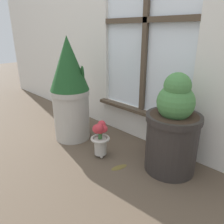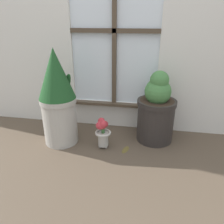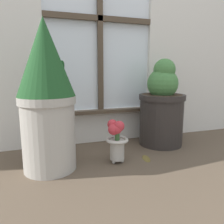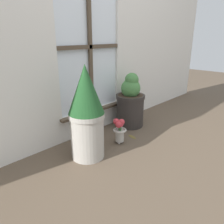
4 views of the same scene
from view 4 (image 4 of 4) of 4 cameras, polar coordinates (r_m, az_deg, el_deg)
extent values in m
plane|color=brown|center=(2.05, 4.27, -8.62)|extent=(10.00, 10.00, 0.00)
cube|color=silver|center=(3.17, 13.36, 24.20)|extent=(1.83, 0.05, 2.50)
cube|color=silver|center=(2.32, -5.37, -1.93)|extent=(0.75, 0.05, 0.24)
cube|color=white|center=(2.17, -6.23, 16.61)|extent=(0.75, 0.02, 1.24)
cube|color=#4C3D2D|center=(2.15, -5.73, 16.60)|extent=(0.04, 0.02, 1.24)
cube|color=#4C3D2D|center=(2.15, -5.73, 16.60)|extent=(0.75, 0.02, 0.04)
cube|color=#4C3D2D|center=(2.25, -4.70, 0.34)|extent=(0.81, 0.06, 0.02)
cylinder|color=#B7B2A8|center=(1.80, -6.44, -6.05)|extent=(0.27, 0.27, 0.39)
cylinder|color=#B7B2A8|center=(1.73, -6.65, -0.86)|extent=(0.28, 0.28, 0.04)
cylinder|color=#38281E|center=(1.72, -6.67, -0.41)|extent=(0.25, 0.25, 0.01)
cone|color=#1E4C23|center=(1.67, -6.93, 5.88)|extent=(0.28, 0.28, 0.38)
ellipsoid|color=#1E4C23|center=(1.78, -7.13, 3.61)|extent=(0.14, 0.11, 0.20)
cylinder|color=#2D2826|center=(2.42, 4.73, 0.44)|extent=(0.30, 0.30, 0.35)
cylinder|color=#2D2826|center=(2.37, 4.84, 4.06)|extent=(0.31, 0.31, 0.04)
cylinder|color=#38281E|center=(2.37, 4.84, 4.35)|extent=(0.27, 0.27, 0.01)
sphere|color=#477F42|center=(2.35, 4.90, 6.18)|extent=(0.21, 0.21, 0.21)
sphere|color=#477F42|center=(2.33, 5.19, 8.41)|extent=(0.15, 0.15, 0.15)
ellipsoid|color=#477F42|center=(2.35, 6.42, 5.86)|extent=(0.12, 0.10, 0.15)
sphere|color=#BCB7AD|center=(2.10, 1.42, -7.51)|extent=(0.02, 0.02, 0.02)
sphere|color=#BCB7AD|center=(2.06, 1.86, -8.13)|extent=(0.02, 0.02, 0.02)
sphere|color=#BCB7AD|center=(2.09, 2.80, -7.65)|extent=(0.02, 0.02, 0.02)
cylinder|color=#BCB7AD|center=(2.05, 2.05, -6.17)|extent=(0.08, 0.08, 0.11)
torus|color=#BCB7AD|center=(2.03, 2.07, -4.74)|extent=(0.13, 0.13, 0.02)
cylinder|color=#386633|center=(2.02, 2.08, -3.94)|extent=(0.03, 0.03, 0.06)
sphere|color=#C6333D|center=(2.01, 2.09, -3.15)|extent=(0.05, 0.05, 0.05)
sphere|color=#C6333D|center=(2.03, 1.81, -2.76)|extent=(0.05, 0.05, 0.05)
sphere|color=#C6333D|center=(2.00, 1.07, -2.45)|extent=(0.06, 0.06, 0.06)
sphere|color=#C6333D|center=(1.99, 1.76, -3.30)|extent=(0.06, 0.06, 0.06)
sphere|color=#C6333D|center=(1.99, 2.27, -3.23)|extent=(0.05, 0.05, 0.05)
sphere|color=#C6333D|center=(1.99, 2.49, -2.65)|extent=(0.06, 0.06, 0.06)
ellipsoid|color=brown|center=(2.21, 5.30, -6.39)|extent=(0.07, 0.12, 0.01)
camera|label=1|loc=(2.39, 35.08, 12.04)|focal=35.00mm
camera|label=2|loc=(1.74, 52.96, 11.79)|focal=35.00mm
camera|label=3|loc=(1.10, 33.16, -8.47)|focal=35.00mm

